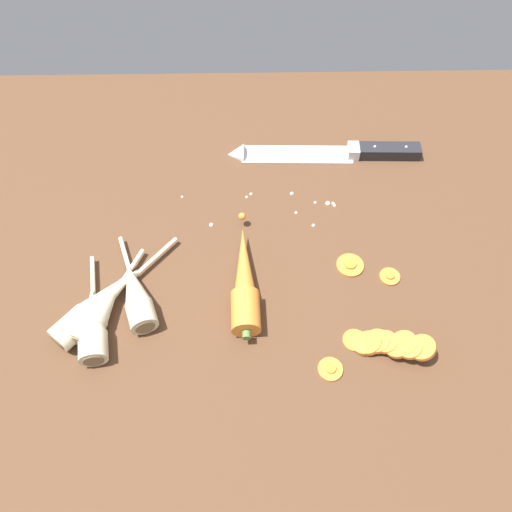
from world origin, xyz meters
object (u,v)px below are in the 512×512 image
chefs_knife (321,153)px  parsnip_back (99,304)px  parsnip_mid_right (93,323)px  parsnip_front (101,309)px  carrot_slice_stray_near (350,265)px  carrot_slice_stack (388,344)px  carrot_slice_stray_mid (330,369)px  carrot_slice_stray_far (390,276)px  parsnip_mid_left (136,295)px  whole_carrot (245,281)px

chefs_knife → parsnip_back: (-34.97, -31.22, 1.33)cm
parsnip_mid_right → parsnip_back: (0.41, 3.04, -0.00)cm
parsnip_front → parsnip_mid_right: 2.39cm
carrot_slice_stray_near → parsnip_back: bearing=-169.1°
carrot_slice_stack → carrot_slice_stray_mid: size_ratio=3.53×
carrot_slice_stray_near → carrot_slice_stray_far: (5.83, -2.19, 0.00)cm
chefs_knife → parsnip_mid_right: (-35.38, -34.26, 1.33)cm
parsnip_mid_left → carrot_slice_stray_near: parsnip_mid_left is taller
parsnip_front → carrot_slice_stray_mid: (32.24, -8.91, -1.62)cm
parsnip_back → carrot_slice_stack: 41.41cm
carrot_slice_stray_near → parsnip_mid_right: bearing=-164.9°
parsnip_back → parsnip_front: bearing=-60.3°
parsnip_front → parsnip_back: size_ratio=0.87×
parsnip_mid_left → chefs_knife: bearing=45.0°
carrot_slice_stack → carrot_slice_stray_near: (-3.40, 13.84, -1.00)cm
parsnip_front → parsnip_back: same height
parsnip_mid_left → carrot_slice_stray_far: 38.28cm
parsnip_front → parsnip_mid_right: size_ratio=0.94×
parsnip_back → chefs_knife: bearing=41.8°
carrot_slice_stack → carrot_slice_stray_near: size_ratio=2.87×
carrot_slice_stray_near → whole_carrot: bearing=-166.9°
parsnip_mid_right → carrot_slice_stray_far: bearing=10.4°
parsnip_back → carrot_slice_stack: parsnip_back is taller
parsnip_mid_left → carrot_slice_stray_near: size_ratio=4.00×
parsnip_front → carrot_slice_stack: 40.82cm
chefs_knife → carrot_slice_stray_near: (2.50, -24.02, -0.29)cm
parsnip_front → carrot_slice_stray_mid: 33.49cm
parsnip_front → carrot_slice_stack: size_ratio=1.38×
parsnip_mid_left → parsnip_front: bearing=-154.7°
parsnip_mid_left → carrot_slice_stack: size_ratio=1.39×
parsnip_mid_right → carrot_slice_stray_far: (43.71, 8.05, -1.62)cm
carrot_slice_stack → carrot_slice_stray_far: size_ratio=3.89×
parsnip_mid_left → parsnip_back: size_ratio=0.88×
carrot_slice_stack → carrot_slice_stray_near: 14.29cm
parsnip_mid_right → parsnip_front: bearing=68.2°
carrot_slice_stray_near → carrot_slice_stray_mid: size_ratio=1.23×
chefs_knife → parsnip_front: parsnip_front is taller
whole_carrot → carrot_slice_stray_mid: 17.64cm
whole_carrot → carrot_slice_stray_near: 16.94cm
parsnip_mid_left → carrot_slice_stray_far: size_ratio=5.41×
carrot_slice_stack → carrot_slice_stray_near: carrot_slice_stack is taller
carrot_slice_stray_mid → carrot_slice_stack: bearing=20.8°
carrot_slice_stray_mid → carrot_slice_stray_far: 18.15cm
chefs_knife → parsnip_front: (-34.50, -32.05, 1.33)cm
carrot_slice_stray_near → carrot_slice_stray_far: same height
carrot_slice_stack → carrot_slice_stray_mid: bearing=-159.2°
parsnip_back → carrot_slice_stack: (40.86, -6.65, -0.62)cm
chefs_knife → carrot_slice_stray_mid: 41.02cm
whole_carrot → parsnip_front: 21.01cm
carrot_slice_stack → whole_carrot: bearing=153.1°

